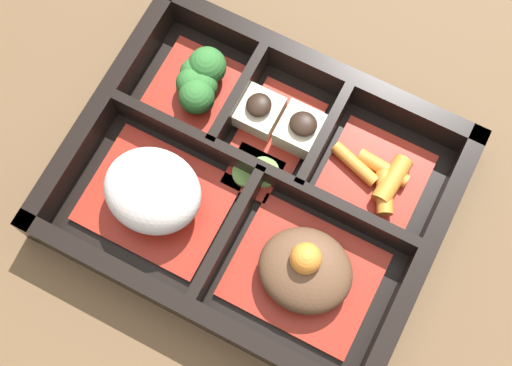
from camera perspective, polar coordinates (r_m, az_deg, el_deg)
The scene contains 9 objects.
ground_plane at distance 0.58m, azimuth 0.00°, elevation -0.75°, with size 3.00×3.00×0.00m, color brown.
bento_base at distance 0.57m, azimuth 0.00°, elevation -0.60°, with size 0.29×0.23×0.01m.
bento_rim at distance 0.56m, azimuth 0.10°, elevation 0.18°, with size 0.29×0.23×0.04m.
bowl_stew at distance 0.53m, azimuth 3.94°, elevation -7.02°, with size 0.11×0.09×0.05m.
bowl_rice at distance 0.54m, azimuth -8.21°, elevation -0.76°, with size 0.11×0.09×0.05m.
bowl_carrots at distance 0.57m, azimuth 9.79°, elevation 0.63°, with size 0.08×0.07×0.02m.
bowl_tofu at distance 0.57m, azimuth 2.10°, elevation 4.82°, with size 0.07×0.07×0.03m.
bowl_greens at distance 0.58m, azimuth -4.61°, elevation 8.23°, with size 0.06×0.07×0.04m.
bowl_pickles at distance 0.57m, azimuth -0.22°, elevation 0.83°, with size 0.04×0.04×0.01m.
Camera 1 is at (-0.08, 0.15, 0.55)m, focal length 50.00 mm.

